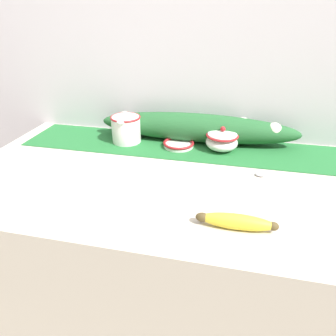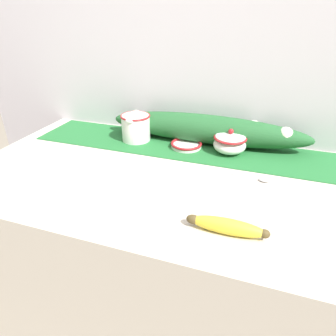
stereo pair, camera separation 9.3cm
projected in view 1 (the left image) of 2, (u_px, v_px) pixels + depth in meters
name	position (u px, v px, depth m)	size (l,w,h in m)	color
countertop	(181.00, 277.00, 1.20)	(1.49, 0.74, 0.93)	beige
back_wall	(202.00, 71.00, 1.19)	(2.29, 0.04, 2.40)	silver
table_runner	(194.00, 148.00, 1.18)	(1.37, 0.25, 0.00)	#236B33
cream_pitcher	(126.00, 128.00, 1.21)	(0.12, 0.14, 0.11)	white
sugar_bowl	(222.00, 140.00, 1.14)	(0.12, 0.12, 0.10)	white
small_dish	(179.00, 144.00, 1.18)	(0.12, 0.12, 0.02)	white
banana	(236.00, 222.00, 0.74)	(0.20, 0.04, 0.04)	yellow
spoon	(255.00, 174.00, 0.99)	(0.17, 0.04, 0.01)	#B7B7BC
poinsettia_garland	(197.00, 127.00, 1.21)	(0.81, 0.13, 0.11)	#235B2D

